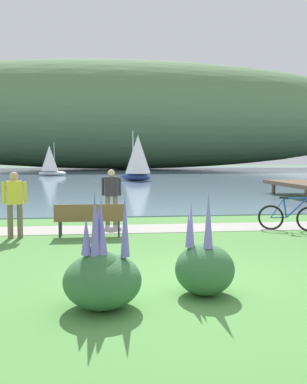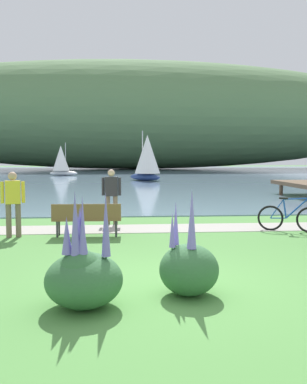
# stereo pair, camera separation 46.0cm
# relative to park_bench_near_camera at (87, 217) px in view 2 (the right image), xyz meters

# --- Properties ---
(ground_plane) EXTENTS (200.00, 200.00, 0.00)m
(ground_plane) POSITION_rel_park_bench_near_camera_xyz_m (1.67, -4.31, -0.52)
(ground_plane) COLOR #518E42
(bay_water) EXTENTS (180.00, 80.00, 0.04)m
(bay_water) POSITION_rel_park_bench_near_camera_xyz_m (1.67, 43.55, -0.50)
(bay_water) COLOR #7A99B2
(bay_water) RESTS_ON ground
(distant_hillside) EXTENTS (103.62, 28.00, 18.60)m
(distant_hillside) POSITION_rel_park_bench_near_camera_xyz_m (3.30, 65.05, 8.82)
(distant_hillside) COLOR #567A4C
(distant_hillside) RESTS_ON bay_water
(shoreline_path) EXTENTS (60.00, 1.50, 0.01)m
(shoreline_path) POSITION_rel_park_bench_near_camera_xyz_m (1.67, 1.11, -0.52)
(shoreline_path) COLOR #A39E93
(shoreline_path) RESTS_ON ground
(park_bench_near_camera) EXTENTS (1.81, 0.52, 0.88)m
(park_bench_near_camera) POSITION_rel_park_bench_near_camera_xyz_m (0.00, 0.00, 0.00)
(park_bench_near_camera) COLOR brown
(park_bench_near_camera) RESTS_ON ground
(bicycle_leaning_near_bench) EXTENTS (1.64, 0.78, 1.01)m
(bicycle_leaning_near_bench) POSITION_rel_park_bench_near_camera_xyz_m (5.62, 0.28, -0.12)
(bicycle_leaning_near_bench) COLOR black
(bicycle_leaning_near_bench) RESTS_ON ground
(person_at_shoreline) EXTENTS (0.61, 0.27, 1.71)m
(person_at_shoreline) POSITION_rel_park_bench_near_camera_xyz_m (0.61, 2.08, 0.46)
(person_at_shoreline) COLOR #72604C
(person_at_shoreline) RESTS_ON ground
(person_on_the_grass) EXTENTS (0.59, 0.31, 1.71)m
(person_on_the_grass) POSITION_rel_park_bench_near_camera_xyz_m (-1.90, 0.05, 0.46)
(person_on_the_grass) COLOR #72604C
(person_on_the_grass) RESTS_ON ground
(echium_bush_closest_to_camera) EXTENTS (0.70, 0.70, 1.43)m
(echium_bush_closest_to_camera) POSITION_rel_park_bench_near_camera_xyz_m (0.32, -5.50, -0.05)
(echium_bush_closest_to_camera) COLOR #386B3D
(echium_bush_closest_to_camera) RESTS_ON ground
(echium_bush_beside_closest) EXTENTS (1.08, 1.08, 1.65)m
(echium_bush_beside_closest) POSITION_rel_park_bench_near_camera_xyz_m (0.36, -5.41, -0.09)
(echium_bush_beside_closest) COLOR #386B3D
(echium_bush_beside_closest) RESTS_ON ground
(echium_bush_mid_cluster) EXTENTS (0.90, 0.90, 1.63)m
(echium_bush_mid_cluster) POSITION_rel_park_bench_near_camera_xyz_m (1.90, -4.99, -0.10)
(echium_bush_mid_cluster) COLOR #386B3D
(echium_bush_mid_cluster) RESTS_ON ground
(sailboat_nearest_to_shore) EXTENTS (3.33, 3.60, 4.36)m
(sailboat_nearest_to_shore) POSITION_rel_park_bench_near_camera_xyz_m (3.27, 26.03, 1.57)
(sailboat_nearest_to_shore) COLOR navy
(sailboat_nearest_to_shore) RESTS_ON bay_water
(sailboat_toward_hillside) EXTENTS (3.23, 2.14, 3.68)m
(sailboat_toward_hillside) POSITION_rel_park_bench_near_camera_xyz_m (-5.60, 37.43, 1.25)
(sailboat_toward_hillside) COLOR white
(sailboat_toward_hillside) RESTS_ON bay_water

